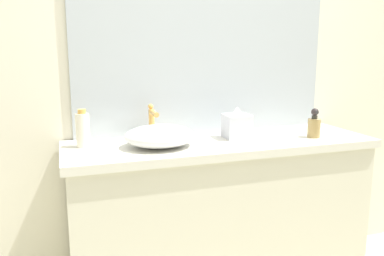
# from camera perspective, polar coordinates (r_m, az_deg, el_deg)

# --- Properties ---
(bathroom_wall_rear) EXTENTS (6.00, 0.06, 2.60)m
(bathroom_wall_rear) POSITION_cam_1_polar(r_m,az_deg,el_deg) (2.31, 1.53, 10.56)
(bathroom_wall_rear) COLOR silver
(bathroom_wall_rear) RESTS_ON ground
(vanity_counter) EXTENTS (1.61, 0.51, 0.86)m
(vanity_counter) POSITION_cam_1_polar(r_m,az_deg,el_deg) (2.22, 4.06, -12.58)
(vanity_counter) COLOR beige
(vanity_counter) RESTS_ON ground
(wall_mirror_panel) EXTENTS (1.47, 0.01, 1.14)m
(wall_mirror_panel) POSITION_cam_1_polar(r_m,az_deg,el_deg) (2.27, 1.88, 13.80)
(wall_mirror_panel) COLOR #B2BCC6
(wall_mirror_panel) RESTS_ON vanity_counter
(sink_basin) EXTENTS (0.35, 0.30, 0.11)m
(sink_basin) POSITION_cam_1_polar(r_m,az_deg,el_deg) (1.94, -4.61, -1.15)
(sink_basin) COLOR white
(sink_basin) RESTS_ON vanity_counter
(faucet) EXTENTS (0.03, 0.15, 0.19)m
(faucet) POSITION_cam_1_polar(r_m,az_deg,el_deg) (2.09, -5.71, 1.27)
(faucet) COLOR #DFA753
(faucet) RESTS_ON vanity_counter
(soap_dispenser) EXTENTS (0.07, 0.07, 0.16)m
(soap_dispenser) POSITION_cam_1_polar(r_m,az_deg,el_deg) (2.24, 17.10, 0.32)
(soap_dispenser) COLOR #A88A50
(soap_dispenser) RESTS_ON vanity_counter
(lotion_bottle) EXTENTS (0.07, 0.07, 0.19)m
(lotion_bottle) POSITION_cam_1_polar(r_m,az_deg,el_deg) (1.99, -15.38, -0.22)
(lotion_bottle) COLOR white
(lotion_bottle) RESTS_ON vanity_counter
(tissue_box) EXTENTS (0.14, 0.14, 0.17)m
(tissue_box) POSITION_cam_1_polar(r_m,az_deg,el_deg) (2.14, 6.45, 0.46)
(tissue_box) COLOR silver
(tissue_box) RESTS_ON vanity_counter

